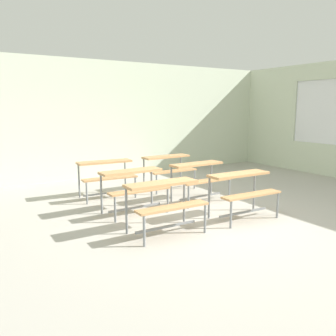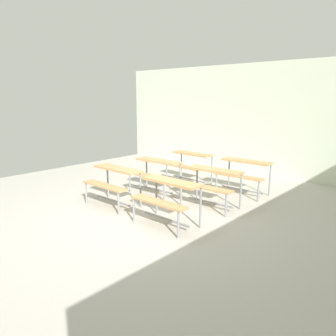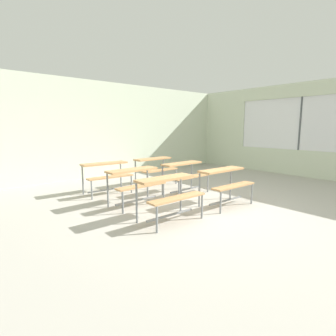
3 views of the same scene
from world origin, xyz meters
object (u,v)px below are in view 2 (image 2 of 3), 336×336
desk_bench_r1c1 (211,179)px  desk_bench_r2c1 (244,169)px  desk_bench_r0c1 (167,192)px  desk_bench_r1c0 (155,169)px  desk_bench_r2c0 (190,161)px  desk_bench_r0c0 (113,178)px

desk_bench_r1c1 → desk_bench_r2c1: 1.21m
desk_bench_r0c1 → desk_bench_r2c1: bearing=89.5°
desk_bench_r1c0 → desk_bench_r2c1: same height
desk_bench_r1c1 → desk_bench_r2c0: size_ratio=0.99×
desk_bench_r0c0 → desk_bench_r1c1: 1.90m
desk_bench_r0c1 → desk_bench_r1c1: 1.23m
desk_bench_r0c1 → desk_bench_r1c0: same height
desk_bench_r1c0 → desk_bench_r1c1: bearing=-0.2°
desk_bench_r1c0 → desk_bench_r1c1: 1.45m
desk_bench_r0c1 → desk_bench_r0c0: bearing=178.7°
desk_bench_r2c0 → desk_bench_r0c0: bearing=-88.1°
desk_bench_r0c0 → desk_bench_r2c0: (0.04, 2.37, 0.00)m
desk_bench_r0c1 → desk_bench_r2c0: size_ratio=0.98×
desk_bench_r0c0 → desk_bench_r1c1: (1.50, 1.17, 0.00)m
desk_bench_r0c0 → desk_bench_r0c1: size_ratio=0.99×
desk_bench_r2c0 → desk_bench_r1c0: bearing=-86.6°
desk_bench_r0c0 → desk_bench_r0c1: (1.46, -0.06, 0.00)m
desk_bench_r0c0 → desk_bench_r2c1: 2.83m
desk_bench_r2c0 → desk_bench_r2c1: size_ratio=1.01×
desk_bench_r2c0 → desk_bench_r2c1: (1.48, 0.01, 0.00)m
desk_bench_r0c1 → desk_bench_r1c1: size_ratio=0.99×
desk_bench_r0c1 → desk_bench_r1c1: same height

